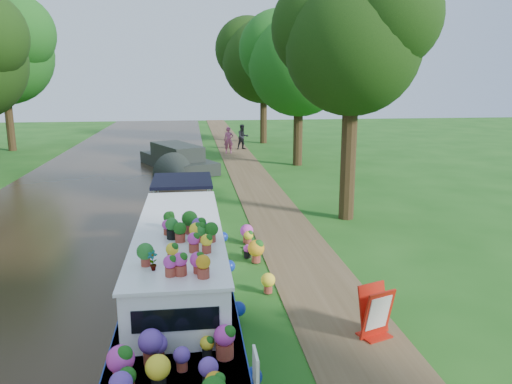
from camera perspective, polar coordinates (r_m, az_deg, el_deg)
The scene contains 13 objects.
ground at distance 15.56m, azimuth 0.07°, elevation -6.50°, with size 100.00×100.00×0.00m, color #1A5114.
canal_water at distance 15.97m, azimuth -21.97°, elevation -6.92°, with size 10.00×100.00×0.02m, color black.
towpath at distance 15.75m, azimuth 4.43°, elevation -6.24°, with size 2.20×100.00×0.03m, color brown.
plant_boat at distance 11.70m, azimuth -8.63°, elevation -8.84°, with size 2.29×13.52×2.22m.
tree_near_overhang at distance 18.59m, azimuth 10.96°, elevation 17.07°, with size 5.52×5.28×8.99m.
tree_near_mid at distance 30.36m, azimuth 4.91°, elevation 15.18°, with size 6.90×6.60×9.40m.
tree_near_far at distance 41.12m, azimuth 0.84°, elevation 15.43°, with size 7.59×7.26×10.30m.
tree_far_d at distance 40.88m, azimuth -27.06°, elevation 14.59°, with size 8.05×7.70×10.85m.
second_boat at distance 29.17m, azimuth -9.00°, elevation 3.66°, with size 4.79×8.19×1.48m.
sandwich_board at distance 10.60m, azimuth 13.51°, elevation -13.47°, with size 0.71×0.73×1.06m.
pedestrian_pink at distance 35.29m, azimuth -3.15°, elevation 5.94°, with size 0.67×0.44×1.85m, color #E65F75.
pedestrian_dark at distance 37.27m, azimuth -1.52°, elevation 6.31°, with size 0.90×0.70×1.85m, color black.
verge_plant at distance 14.82m, azimuth -1.11°, elevation -6.64°, with size 0.38×0.33×0.42m, color #2B5C1B.
Camera 1 is at (-1.92, -14.56, 5.13)m, focal length 35.00 mm.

